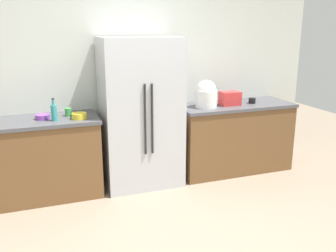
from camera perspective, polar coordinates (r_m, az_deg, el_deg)
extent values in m
cube|color=silver|center=(4.65, -6.74, 10.32)|extent=(5.13, 0.10, 2.99)
cube|color=brown|center=(4.39, -18.73, -4.96)|extent=(1.24, 0.61, 0.86)
cube|color=#4C4C51|center=(4.26, -19.24, 0.73)|extent=(1.27, 0.64, 0.04)
cube|color=brown|center=(5.01, 9.95, -1.89)|extent=(1.49, 0.61, 0.86)
cube|color=#4C4C51|center=(4.90, 10.19, 3.15)|extent=(1.52, 0.64, 0.04)
cube|color=#B7BABF|center=(4.40, -4.22, 2.00)|extent=(0.91, 0.63, 1.76)
cylinder|color=#262628|center=(4.08, -3.50, 0.96)|extent=(0.02, 0.02, 0.79)
cylinder|color=#262628|center=(4.10, -2.43, 1.05)|extent=(0.02, 0.02, 0.79)
cube|color=red|center=(4.79, 9.50, 4.22)|extent=(0.25, 0.17, 0.17)
cylinder|color=white|center=(4.62, 5.86, 4.21)|extent=(0.27, 0.27, 0.22)
sphere|color=white|center=(4.60, 5.90, 5.53)|extent=(0.25, 0.25, 0.25)
cylinder|color=teal|center=(4.12, -17.13, 1.94)|extent=(0.06, 0.06, 0.17)
cylinder|color=teal|center=(4.10, -17.25, 3.50)|extent=(0.02, 0.02, 0.06)
cylinder|color=#333338|center=(4.09, -17.29, 4.01)|extent=(0.03, 0.03, 0.02)
cylinder|color=green|center=(4.31, -15.11, 2.09)|extent=(0.07, 0.07, 0.09)
cylinder|color=black|center=(4.97, 12.81, 3.83)|extent=(0.09, 0.09, 0.07)
cylinder|color=purple|center=(4.25, -18.75, 1.36)|extent=(0.15, 0.15, 0.05)
cylinder|color=yellow|center=(4.15, -13.49, 1.53)|extent=(0.16, 0.16, 0.06)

